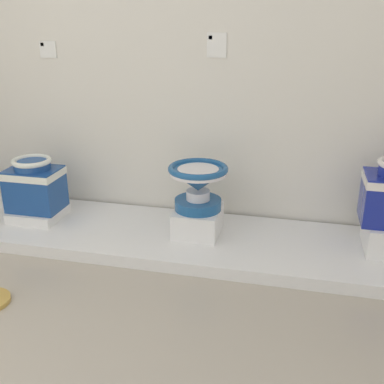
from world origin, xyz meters
name	(u,v)px	position (x,y,z in m)	size (l,w,h in m)	color
wall_back	(215,17)	(2.07, 3.06, 1.47)	(4.35, 0.06, 2.93)	silver
display_platform	(199,240)	(2.07, 2.61, 0.04)	(3.61, 0.80, 0.08)	white
plinth_block_squat_floral	(38,213)	(0.86, 2.62, 0.12)	(0.35, 0.34, 0.07)	white
antique_toilet_squat_floral	(35,183)	(0.86, 2.62, 0.35)	(0.38, 0.28, 0.38)	#1C458D
plinth_block_pale_glazed	(198,221)	(2.06, 2.64, 0.17)	(0.30, 0.35, 0.18)	white
antique_toilet_pale_glazed	(198,182)	(2.06, 2.64, 0.45)	(0.40, 0.40, 0.30)	#1E5592
info_placard_first	(48,49)	(0.85, 3.02, 1.25)	(0.13, 0.01, 0.12)	white
info_placard_second	(217,45)	(2.09, 3.02, 1.29)	(0.13, 0.01, 0.16)	white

